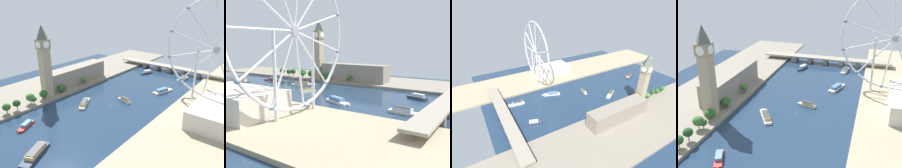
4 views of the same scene
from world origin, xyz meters
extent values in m
plane|color=#1E334C|center=(0.00, 0.00, 0.00)|extent=(378.90, 378.90, 0.00)
cube|color=gray|center=(-104.45, 0.00, 1.50)|extent=(90.00, 520.00, 3.00)
cube|color=tan|center=(104.45, 0.00, 1.50)|extent=(90.00, 520.00, 3.00)
cube|color=tan|center=(-74.70, -34.69, 32.57)|extent=(10.91, 10.91, 59.13)
cube|color=#928260|center=(-74.70, -34.69, 67.68)|extent=(12.66, 12.66, 11.10)
pyramid|color=#4C564C|center=(-74.70, -34.69, 81.55)|extent=(11.46, 11.46, 16.64)
cylinder|color=white|center=(-74.70, -28.14, 67.68)|extent=(8.30, 0.50, 8.30)
cylinder|color=white|center=(-74.70, -41.24, 67.68)|extent=(8.30, 0.50, 8.30)
cylinder|color=white|center=(-68.16, -34.69, 67.68)|extent=(0.50, 8.30, 8.30)
cylinder|color=white|center=(-81.25, -34.69, 67.68)|extent=(0.50, 8.30, 8.30)
cube|color=gray|center=(-83.10, 22.30, 14.73)|extent=(22.00, 97.98, 23.46)
cylinder|color=#513823|center=(-67.66, -105.84, 5.09)|extent=(0.80, 0.80, 4.17)
ellipsoid|color=#285623|center=(-67.66, -105.84, 10.88)|extent=(9.27, 9.27, 8.34)
cylinder|color=#513823|center=(-68.39, -91.42, 4.91)|extent=(0.80, 0.80, 3.82)
ellipsoid|color=#285623|center=(-68.39, -91.42, 10.25)|extent=(8.56, 8.56, 7.70)
cylinder|color=#513823|center=(-67.02, -80.73, 5.40)|extent=(0.80, 0.80, 4.80)
ellipsoid|color=#1E471E|center=(-67.02, -80.73, 11.11)|extent=(8.27, 8.27, 7.44)
cylinder|color=#513823|center=(-70.18, -62.06, 5.00)|extent=(0.80, 0.80, 3.99)
ellipsoid|color=#386B2D|center=(-70.18, -62.06, 10.93)|extent=(9.85, 9.85, 8.86)
cylinder|color=#513823|center=(-66.47, -60.47, 4.64)|extent=(0.80, 0.80, 3.27)
ellipsoid|color=#285623|center=(-66.47, -60.47, 9.11)|extent=(7.09, 7.09, 6.39)
cylinder|color=#513823|center=(-68.71, -45.41, 4.53)|extent=(0.80, 0.80, 3.05)
ellipsoid|color=#285623|center=(-68.71, -45.41, 9.98)|extent=(9.82, 9.82, 8.84)
cylinder|color=#513823|center=(-68.10, -19.10, 4.60)|extent=(0.80, 0.80, 3.20)
ellipsoid|color=#285623|center=(-68.10, -19.10, 9.48)|extent=(8.18, 8.18, 7.36)
cylinder|color=#513823|center=(-68.04, -15.29, 4.78)|extent=(0.80, 0.80, 3.56)
ellipsoid|color=#285623|center=(-68.04, -15.29, 9.52)|extent=(7.40, 7.40, 6.66)
cylinder|color=#513823|center=(-66.92, 22.09, 4.60)|extent=(0.80, 0.80, 3.20)
ellipsoid|color=#386B2D|center=(-66.92, 22.09, 9.25)|extent=(7.64, 7.64, 6.87)
torus|color=silver|center=(89.11, 73.59, 64.40)|extent=(115.59, 2.58, 115.59)
cylinder|color=#99999E|center=(89.11, 73.59, 64.40)|extent=(6.78, 3.00, 6.78)
cylinder|color=silver|center=(117.37, 73.59, 64.40)|extent=(56.50, 1.55, 1.55)
cylinder|color=silver|center=(112.88, 73.59, 79.67)|extent=(48.37, 1.55, 31.85)
cylinder|color=silver|center=(100.85, 73.59, 90.10)|extent=(24.88, 1.55, 52.04)
cylinder|color=silver|center=(85.09, 73.59, 92.36)|extent=(9.58, 1.55, 56.15)
cylinder|color=silver|center=(70.61, 73.59, 85.75)|extent=(38.17, 1.55, 43.72)
cylinder|color=silver|center=(62.01, 73.59, 72.36)|extent=(54.65, 1.55, 17.41)
cylinder|color=silver|center=(62.01, 73.59, 56.44)|extent=(54.65, 1.55, 17.41)
cylinder|color=silver|center=(70.61, 73.59, 43.05)|extent=(38.17, 1.55, 43.72)
cylinder|color=silver|center=(85.09, 73.59, 36.43)|extent=(9.58, 1.55, 56.15)
cylinder|color=silver|center=(100.85, 73.59, 38.70)|extent=(24.88, 1.55, 52.04)
cylinder|color=silver|center=(112.88, 73.59, 49.12)|extent=(48.37, 1.55, 31.85)
ellipsoid|color=teal|center=(145.62, 73.59, 64.40)|extent=(4.80, 3.20, 3.20)
ellipsoid|color=teal|center=(136.65, 73.59, 94.95)|extent=(4.80, 3.20, 3.20)
ellipsoid|color=teal|center=(112.59, 73.59, 115.80)|extent=(4.80, 3.20, 3.20)
ellipsoid|color=teal|center=(81.07, 73.59, 120.33)|extent=(4.80, 3.20, 3.20)
ellipsoid|color=teal|center=(52.11, 73.59, 107.10)|extent=(4.80, 3.20, 3.20)
ellipsoid|color=teal|center=(34.90, 73.59, 80.32)|extent=(4.80, 3.20, 3.20)
ellipsoid|color=teal|center=(34.90, 73.59, 48.48)|extent=(4.80, 3.20, 3.20)
ellipsoid|color=teal|center=(52.11, 73.59, 21.70)|extent=(4.80, 3.20, 3.20)
ellipsoid|color=teal|center=(81.07, 73.59, 8.47)|extent=(4.80, 3.20, 3.20)
ellipsoid|color=teal|center=(112.59, 73.59, 13.00)|extent=(4.80, 3.20, 3.20)
ellipsoid|color=teal|center=(136.65, 73.59, 33.85)|extent=(4.80, 3.20, 3.20)
cylinder|color=silver|center=(108.89, 73.59, 33.70)|extent=(2.40, 2.40, 61.40)
cylinder|color=silver|center=(69.34, 73.59, 33.70)|extent=(2.40, 2.40, 61.40)
cube|color=beige|center=(110.96, 30.53, 12.12)|extent=(44.97, 75.60, 18.23)
cube|color=gray|center=(0.00, 162.86, 8.80)|extent=(190.90, 16.73, 2.00)
cube|color=gray|center=(-47.56, 162.86, 3.90)|extent=(6.00, 15.06, 7.80)
cube|color=gray|center=(-23.78, 162.86, 3.90)|extent=(6.00, 15.06, 7.80)
cube|color=gray|center=(0.00, 162.86, 3.90)|extent=(6.00, 15.06, 7.80)
cube|color=gray|center=(23.78, 162.86, 3.90)|extent=(6.00, 15.06, 7.80)
cube|color=gray|center=(47.56, 162.86, 3.90)|extent=(6.00, 15.06, 7.80)
cube|color=white|center=(30.82, 71.05, 0.97)|extent=(16.97, 30.39, 1.95)
cone|color=white|center=(36.68, 87.26, 0.97)|extent=(3.64, 5.68, 1.95)
cube|color=teal|center=(30.32, 69.65, 3.62)|extent=(11.59, 18.14, 3.34)
cube|color=beige|center=(8.28, 14.50, 1.24)|extent=(19.58, 8.88, 2.48)
cone|color=beige|center=(-2.47, 17.12, 1.24)|extent=(3.92, 3.22, 2.48)
cube|color=#DBB766|center=(9.21, 14.28, 3.88)|extent=(13.03, 6.63, 2.79)
cube|color=#38383D|center=(9.21, 14.28, 5.54)|extent=(11.77, 6.16, 0.53)
cube|color=#2D384C|center=(-27.37, 128.71, 1.18)|extent=(11.47, 21.26, 2.35)
cone|color=#2D384C|center=(-30.97, 117.33, 1.18)|extent=(3.36, 4.24, 2.35)
cube|color=silver|center=(-27.06, 129.69, 3.96)|extent=(8.29, 13.61, 3.23)
cube|color=white|center=(32.18, 136.23, 1.08)|extent=(9.18, 26.29, 2.16)
cone|color=white|center=(33.58, 151.13, 1.08)|extent=(2.58, 4.82, 2.16)
cube|color=silver|center=(32.06, 134.94, 3.71)|extent=(7.17, 16.29, 3.11)
cube|color=#38383D|center=(32.06, 134.94, 5.55)|extent=(6.75, 14.69, 0.55)
cube|color=#2D384C|center=(12.06, -111.87, 1.22)|extent=(21.63, 32.61, 2.45)
cone|color=#2D384C|center=(19.88, -128.60, 1.22)|extent=(4.64, 6.22, 2.45)
cube|color=#DBB766|center=(11.39, -110.44, 3.92)|extent=(15.73, 22.17, 2.94)
cube|color=#38383D|center=(11.39, -110.44, 5.66)|extent=(14.51, 20.12, 0.55)
cube|color=beige|center=(-23.70, -21.38, 1.18)|extent=(21.34, 28.50, 2.36)
cone|color=beige|center=(-32.73, -6.92, 1.18)|extent=(4.80, 5.73, 2.36)
cube|color=#DBB766|center=(-22.92, -22.62, 3.87)|extent=(14.23, 18.02, 3.01)
cube|color=#38383D|center=(-22.92, -22.62, 5.53)|extent=(13.06, 16.38, 0.32)
cube|color=#B22D28|center=(-33.04, -91.78, 0.95)|extent=(14.48, 22.02, 1.91)
cone|color=#B22D28|center=(-27.76, -103.11, 0.95)|extent=(3.36, 4.32, 1.91)
cube|color=teal|center=(-33.50, -90.80, 3.17)|extent=(9.53, 12.84, 2.53)
camera|label=1|loc=(149.48, -187.84, 114.98)|focal=35.85mm
camera|label=2|loc=(222.80, 201.87, 55.94)|focal=40.43mm
camera|label=3|loc=(-222.17, 195.10, 171.28)|focal=28.69mm
camera|label=4|loc=(70.33, -242.17, 133.00)|focal=45.09mm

